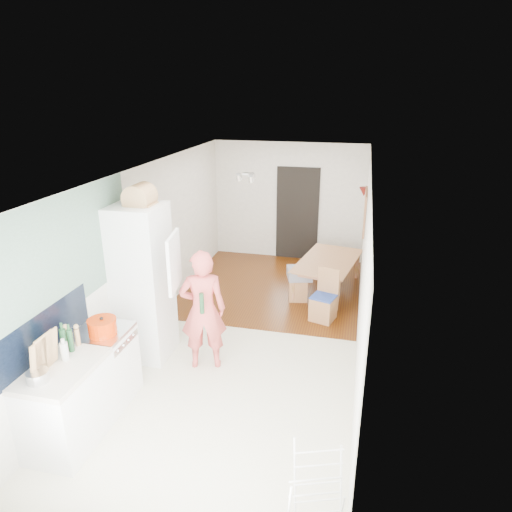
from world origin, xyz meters
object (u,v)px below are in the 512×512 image
at_px(person, 203,300).
at_px(stool, 298,289).
at_px(dining_chair, 324,296).
at_px(drying_rack, 316,501).
at_px(dining_table, 329,278).

distance_m(person, stool, 2.59).
bearing_deg(dining_chair, stool, 144.41).
bearing_deg(drying_rack, person, 108.87).
bearing_deg(drying_rack, dining_chair, 75.18).
distance_m(stool, drying_rack, 4.56).
xyz_separation_m(dining_table, dining_chair, (0.01, -1.17, 0.17)).
distance_m(dining_table, stool, 0.72).
height_order(stool, drying_rack, drying_rack).
xyz_separation_m(dining_chair, drying_rack, (0.29, -3.84, -0.03)).
bearing_deg(person, dining_table, -134.93).
bearing_deg(stool, person, -112.17).
xyz_separation_m(stool, drying_rack, (0.79, -4.49, 0.19)).
bearing_deg(dining_chair, dining_table, 107.29).
height_order(person, dining_table, person).
distance_m(dining_chair, drying_rack, 3.85).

